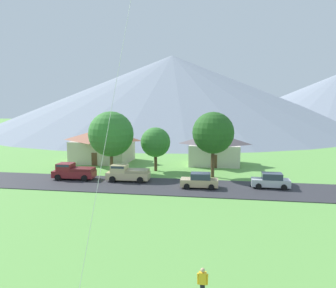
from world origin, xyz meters
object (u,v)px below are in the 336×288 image
(tree_near_left, at_px, (213,133))
(pickup_truck_maroon_west_side, at_px, (73,171))
(house_left_center, at_px, (215,148))
(parked_car_tan_mid_west, at_px, (200,181))
(parked_car_silver_mid_east, at_px, (271,181))
(pickup_truck_sand_east_side, at_px, (127,173))
(house_leftmost, at_px, (103,144))
(tree_left_of_center, at_px, (111,134))
(tree_center, at_px, (156,142))
(watcher_person, at_px, (202,284))

(tree_near_left, height_order, pickup_truck_maroon_west_side, tree_near_left)
(house_left_center, distance_m, pickup_truck_maroon_west_side, 22.26)
(parked_car_tan_mid_west, bearing_deg, parked_car_silver_mid_east, 9.33)
(pickup_truck_sand_east_side, bearing_deg, house_leftmost, 121.38)
(tree_near_left, relative_size, pickup_truck_maroon_west_side, 1.61)
(tree_left_of_center, relative_size, parked_car_tan_mid_west, 1.99)
(house_left_center, xyz_separation_m, tree_center, (-8.16, -6.70, 1.50))
(tree_near_left, bearing_deg, house_leftmost, 153.99)
(tree_near_left, relative_size, parked_car_silver_mid_east, 2.01)
(pickup_truck_maroon_west_side, bearing_deg, pickup_truck_sand_east_side, 1.03)
(house_leftmost, height_order, house_left_center, house_leftmost)
(parked_car_tan_mid_west, bearing_deg, house_left_center, 85.49)
(house_leftmost, bearing_deg, pickup_truck_maroon_west_side, -85.33)
(parked_car_silver_mid_east, relative_size, pickup_truck_sand_east_side, 0.80)
(house_left_center, relative_size, pickup_truck_maroon_west_side, 1.56)
(house_left_center, relative_size, parked_car_silver_mid_east, 1.96)
(pickup_truck_sand_east_side, distance_m, watcher_person, 25.85)
(parked_car_tan_mid_west, relative_size, pickup_truck_sand_east_side, 0.81)
(house_left_center, xyz_separation_m, pickup_truck_maroon_west_side, (-17.27, -13.96, -1.54))
(house_left_center, height_order, tree_left_of_center, tree_left_of_center)
(house_leftmost, xyz_separation_m, pickup_truck_maroon_west_side, (1.09, -13.40, -1.80))
(pickup_truck_sand_east_side, bearing_deg, watcher_person, -65.50)
(tree_center, bearing_deg, parked_car_tan_mid_west, -52.42)
(pickup_truck_sand_east_side, bearing_deg, tree_left_of_center, 128.65)
(tree_near_left, height_order, tree_center, tree_near_left)
(tree_left_of_center, xyz_separation_m, pickup_truck_maroon_west_side, (-3.50, -4.51, -4.37))
(house_left_center, distance_m, tree_near_left, 10.03)
(tree_near_left, distance_m, parked_car_silver_mid_east, 9.62)
(house_left_center, distance_m, parked_car_tan_mid_west, 15.84)
(tree_left_of_center, relative_size, parked_car_silver_mid_east, 2.01)
(tree_near_left, xyz_separation_m, pickup_truck_sand_east_side, (-10.26, -4.32, -4.73))
(parked_car_tan_mid_west, bearing_deg, house_leftmost, 138.51)
(parked_car_silver_mid_east, bearing_deg, tree_center, 152.59)
(parked_car_silver_mid_east, bearing_deg, parked_car_tan_mid_west, -170.67)
(tree_center, relative_size, pickup_truck_maroon_west_side, 1.18)
(tree_left_of_center, distance_m, parked_car_silver_mid_east, 21.52)
(house_leftmost, bearing_deg, tree_left_of_center, -62.69)
(house_leftmost, relative_size, tree_center, 1.55)
(parked_car_tan_mid_west, distance_m, parked_car_silver_mid_east, 8.02)
(parked_car_tan_mid_west, relative_size, watcher_person, 2.55)
(house_left_center, relative_size, tree_center, 1.33)
(house_leftmost, height_order, tree_center, tree_center)
(tree_near_left, relative_size, tree_center, 1.36)
(tree_center, xyz_separation_m, watcher_person, (8.62, -30.65, -3.22))
(house_leftmost, xyz_separation_m, watcher_person, (18.82, -36.80, -1.98))
(tree_left_of_center, bearing_deg, house_left_center, 34.45)
(tree_left_of_center, bearing_deg, watcher_person, -62.98)
(parked_car_silver_mid_east, distance_m, watcher_person, 23.78)
(house_left_center, height_order, watcher_person, house_left_center)
(house_left_center, bearing_deg, parked_car_silver_mid_east, -65.13)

